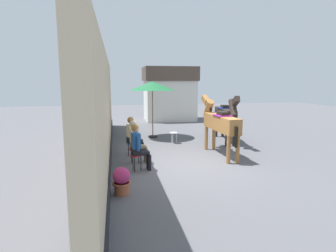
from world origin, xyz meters
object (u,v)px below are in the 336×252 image
at_px(saddled_horse_far, 226,115).
at_px(saddled_horse_near, 220,123).
at_px(cafe_parasol, 152,86).
at_px(seated_visitor_far, 133,134).
at_px(seated_visitor_near, 138,145).
at_px(spare_stool_white, 174,134).
at_px(seated_visitor_middle, 136,139).
at_px(flower_planter_near, 122,180).

bearing_deg(saddled_horse_far, saddled_horse_near, -117.36).
distance_m(saddled_horse_near, cafe_parasol, 4.23).
xyz_separation_m(saddled_horse_far, cafe_parasol, (-2.95, 1.53, 1.20)).
distance_m(seated_visitor_far, saddled_horse_far, 4.42).
relative_size(seated_visitor_near, saddled_horse_far, 0.47).
distance_m(seated_visitor_far, spare_stool_white, 2.56).
distance_m(seated_visitor_near, seated_visitor_far, 1.66).
distance_m(seated_visitor_near, saddled_horse_near, 3.26).
distance_m(saddled_horse_far, spare_stool_white, 2.39).
bearing_deg(seated_visitor_middle, saddled_horse_far, 32.70).
relative_size(seated_visitor_near, spare_stool_white, 3.02).
relative_size(saddled_horse_far, spare_stool_white, 6.49).
distance_m(seated_visitor_middle, saddled_horse_near, 3.04).
distance_m(seated_visitor_middle, saddled_horse_far, 4.81).
relative_size(seated_visitor_middle, saddled_horse_far, 0.47).
bearing_deg(seated_visitor_near, cafe_parasol, 77.55).
relative_size(seated_visitor_middle, saddled_horse_near, 0.46).
bearing_deg(flower_planter_near, seated_visitor_middle, 77.82).
distance_m(seated_visitor_far, flower_planter_near, 3.40).
relative_size(seated_visitor_near, seated_visitor_middle, 1.00).
bearing_deg(seated_visitor_near, saddled_horse_near, 23.51).
xyz_separation_m(saddled_horse_near, spare_stool_white, (-1.19, 2.14, -0.76)).
bearing_deg(saddled_horse_far, cafe_parasol, 152.58).
bearing_deg(seated_visitor_near, spare_stool_white, 62.70).
xyz_separation_m(seated_visitor_middle, cafe_parasol, (1.08, 4.12, 1.59)).
height_order(saddled_horse_near, flower_planter_near, saddled_horse_near).
bearing_deg(seated_visitor_near, flower_planter_near, -107.50).
bearing_deg(seated_visitor_far, saddled_horse_far, 22.56).
bearing_deg(seated_visitor_near, saddled_horse_far, 39.73).
relative_size(saddled_horse_near, saddled_horse_far, 1.00).
bearing_deg(cafe_parasol, saddled_horse_near, -62.31).
distance_m(flower_planter_near, cafe_parasol, 7.05).
distance_m(seated_visitor_near, spare_stool_white, 3.88).
bearing_deg(saddled_horse_near, seated_visitor_near, -156.49).
bearing_deg(seated_visitor_far, spare_stool_white, 44.39).
height_order(saddled_horse_far, cafe_parasol, cafe_parasol).
height_order(seated_visitor_middle, saddled_horse_near, saddled_horse_near).
relative_size(seated_visitor_middle, spare_stool_white, 3.02).
xyz_separation_m(seated_visitor_middle, saddled_horse_near, (2.97, 0.53, 0.38)).
bearing_deg(flower_planter_near, spare_stool_white, 65.76).
bearing_deg(seated_visitor_middle, seated_visitor_far, 92.22).
bearing_deg(seated_visitor_far, cafe_parasol, 70.91).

